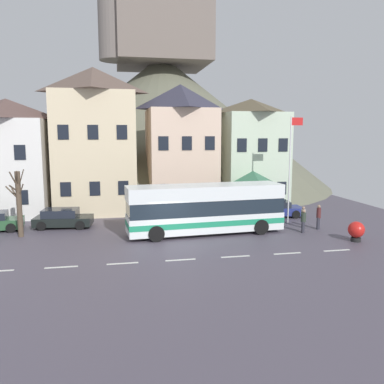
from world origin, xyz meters
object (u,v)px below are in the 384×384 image
object	(u,v)px
townhouse_02	(181,148)
public_bench	(229,207)
pedestrian_02	(319,217)
harbour_buoy	(356,230)
transit_bus	(205,209)
parked_car_00	(63,218)
pedestrian_00	(303,220)
flagpole	(291,163)
pedestrian_01	(303,215)
bus_shelter	(253,179)
townhouse_00	(9,158)
townhouse_03	(250,153)
bare_tree_01	(19,202)
parked_car_01	(275,209)
townhouse_01	(95,141)
hilltop_castle	(162,119)

from	to	relation	value
townhouse_02	public_bench	distance (m)	6.68
pedestrian_02	harbour_buoy	xyz separation A→B (m)	(0.67, -3.40, -0.19)
transit_bus	parked_car_00	size ratio (longest dim) A/B	2.54
townhouse_02	harbour_buoy	bearing A→B (deg)	-56.15
pedestrian_00	flagpole	bearing A→B (deg)	82.82
pedestrian_01	pedestrian_02	world-z (taller)	pedestrian_02
bus_shelter	parked_car_00	bearing A→B (deg)	-177.44
harbour_buoy	pedestrian_02	bearing A→B (deg)	101.15
townhouse_00	transit_bus	size ratio (longest dim) A/B	0.90
townhouse_03	bare_tree_01	world-z (taller)	townhouse_03
pedestrian_00	pedestrian_02	world-z (taller)	pedestrian_02
parked_car_01	pedestrian_00	world-z (taller)	pedestrian_00
parked_car_00	bare_tree_01	world-z (taller)	bare_tree_01
townhouse_01	pedestrian_00	bearing A→B (deg)	-36.68
bare_tree_01	transit_bus	bearing A→B (deg)	-7.29
parked_car_00	bare_tree_01	bearing A→B (deg)	-130.43
harbour_buoy	hilltop_castle	bearing A→B (deg)	105.33
townhouse_03	pedestrian_00	world-z (taller)	townhouse_03
hilltop_castle	pedestrian_01	distance (m)	28.02
townhouse_01	townhouse_03	bearing A→B (deg)	-0.11
flagpole	pedestrian_01	bearing A→B (deg)	-81.95
pedestrian_00	parked_car_00	bearing A→B (deg)	163.73
townhouse_01	flagpole	bearing A→B (deg)	-26.90
townhouse_00	transit_bus	bearing A→B (deg)	-33.52
townhouse_03	harbour_buoy	bearing A→B (deg)	-79.80
parked_car_01	hilltop_castle	bearing A→B (deg)	111.78
townhouse_00	public_bench	world-z (taller)	townhouse_00
bare_tree_01	hilltop_castle	bearing A→B (deg)	63.83
townhouse_02	pedestrian_01	world-z (taller)	townhouse_02
transit_bus	pedestrian_01	distance (m)	7.21
parked_car_01	harbour_buoy	bearing A→B (deg)	-70.49
pedestrian_00	pedestrian_01	size ratio (longest dim) A/B	1.04
townhouse_02	flagpole	bearing A→B (deg)	-45.88
hilltop_castle	parked_car_00	distance (m)	26.01
transit_bus	flagpole	distance (m)	7.77
bus_shelter	townhouse_03	bearing A→B (deg)	73.21
pedestrian_00	pedestrian_01	bearing A→B (deg)	63.77
townhouse_02	harbour_buoy	size ratio (longest dim) A/B	8.65
pedestrian_01	harbour_buoy	distance (m)	4.31
pedestrian_00	pedestrian_02	xyz separation A→B (m)	(1.47, 0.67, 0.06)
townhouse_03	pedestrian_01	bearing A→B (deg)	-84.62
pedestrian_01	flagpole	size ratio (longest dim) A/B	0.19
townhouse_02	pedestrian_01	bearing A→B (deg)	-51.17
pedestrian_02	bus_shelter	bearing A→B (deg)	124.39
transit_bus	bare_tree_01	size ratio (longest dim) A/B	2.37
pedestrian_01	flagpole	xyz separation A→B (m)	(-0.25, 1.79, 3.61)
pedestrian_01	pedestrian_02	xyz separation A→B (m)	(0.83, -0.63, 0.01)
harbour_buoy	bare_tree_01	xyz separation A→B (m)	(-20.51, 5.20, 1.54)
townhouse_00	public_bench	bearing A→B (deg)	-8.48
bus_shelter	parked_car_01	bearing A→B (deg)	0.09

